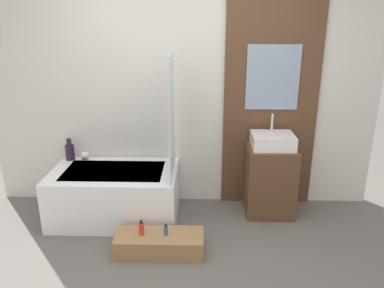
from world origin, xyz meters
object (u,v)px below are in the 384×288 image
at_px(bottle_soap_secondary, 166,230).
at_px(wooden_step_bench, 160,243).
at_px(vase_tall_dark, 70,151).
at_px(sink, 273,141).
at_px(vase_round_light, 85,156).
at_px(bottle_soap_primary, 141,228).
at_px(bathtub, 116,194).

bearing_deg(bottle_soap_secondary, wooden_step_bench, -180.00).
bearing_deg(vase_tall_dark, sink, -3.95).
xyz_separation_m(wooden_step_bench, sink, (1.11, 0.77, 0.73)).
relative_size(vase_round_light, bottle_soap_primary, 0.67).
distance_m(vase_tall_dark, bottle_soap_primary, 1.36).
distance_m(bathtub, bottle_soap_secondary, 0.86).
distance_m(bathtub, vase_round_light, 0.58).
distance_m(vase_round_light, bottle_soap_primary, 1.24).
height_order(bathtub, wooden_step_bench, bathtub).
height_order(vase_tall_dark, bottle_soap_primary, vase_tall_dark).
xyz_separation_m(bathtub, wooden_step_bench, (0.53, -0.62, -0.18)).
height_order(bathtub, bottle_soap_primary, bathtub).
distance_m(sink, vase_round_light, 2.04).
distance_m(wooden_step_bench, sink, 1.53).
relative_size(vase_tall_dark, vase_round_light, 2.63).
distance_m(sink, bottle_soap_secondary, 1.43).
xyz_separation_m(sink, bottle_soap_secondary, (-1.05, -0.77, -0.59)).
bearing_deg(wooden_step_bench, vase_tall_dark, 139.36).
xyz_separation_m(vase_tall_dark, vase_round_light, (0.16, 0.00, -0.05)).
bearing_deg(bathtub, vase_round_light, 142.13).
relative_size(bathtub, wooden_step_bench, 1.63).
bearing_deg(bathtub, bottle_soap_secondary, -46.73).
bearing_deg(sink, bottle_soap_primary, -148.62).
distance_m(bathtub, bottle_soap_primary, 0.72).
xyz_separation_m(sink, vase_tall_dark, (-2.18, 0.15, -0.19)).
bearing_deg(wooden_step_bench, bathtub, 130.22).
bearing_deg(sink, bathtub, -174.81).
xyz_separation_m(wooden_step_bench, vase_round_light, (-0.91, 0.92, 0.49)).
bearing_deg(bathtub, bottle_soap_primary, -59.42).
distance_m(wooden_step_bench, bottle_soap_primary, 0.22).
xyz_separation_m(wooden_step_bench, vase_tall_dark, (-1.07, 0.92, 0.54)).
bearing_deg(bottle_soap_primary, vase_round_light, 129.26).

